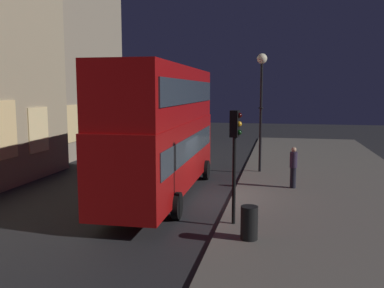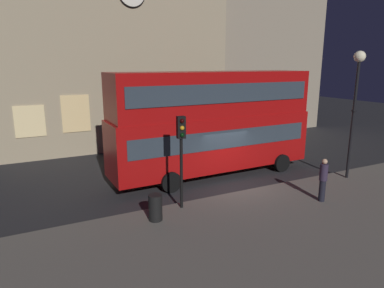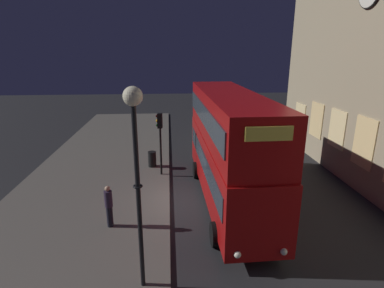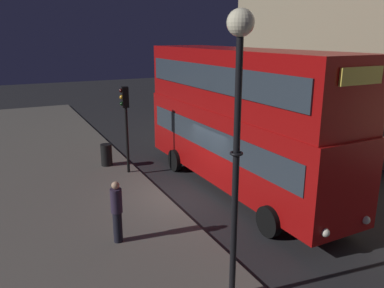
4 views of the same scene
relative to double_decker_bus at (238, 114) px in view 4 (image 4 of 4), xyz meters
The scene contains 7 objects.
ground_plane 3.60m from the double_decker_bus, 89.25° to the right, with size 80.00×80.00×0.00m, color #232326.
sidewalk_slab 7.62m from the double_decker_bus, 89.79° to the right, with size 44.00×8.33×0.12m, color #5B564F.
double_decker_bus is the anchor object (origin of this frame).
traffic_light_near_kerb 4.74m from the double_decker_bus, 135.00° to the right, with size 0.36×0.38×3.70m.
street_lamp 7.05m from the double_decker_bus, 33.11° to the right, with size 0.53×0.53×6.23m.
pedestrian 6.10m from the double_decker_bus, 67.77° to the right, with size 0.33×0.33×1.84m.
litter_bin 6.56m from the double_decker_bus, 139.96° to the right, with size 0.51×0.51×0.99m, color black.
Camera 4 is at (12.10, -5.90, 5.86)m, focal length 36.39 mm.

